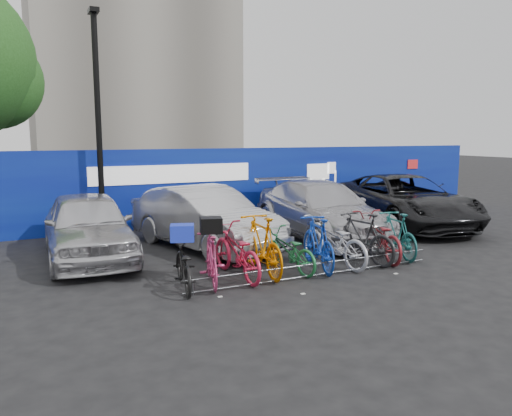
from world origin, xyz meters
TOP-DOWN VIEW (x-y plane):
  - ground at (0.00, 0.00)m, footprint 100.00×100.00m
  - hoarding at (0.01, 6.00)m, footprint 22.00×0.18m
  - lamppost at (-3.20, 5.40)m, footprint 0.25×0.50m
  - bike_rack at (-0.00, -0.60)m, footprint 5.60×0.03m
  - car_0 at (-3.90, 2.94)m, footprint 1.96×4.59m
  - car_1 at (-1.14, 2.79)m, footprint 2.83×4.95m
  - car_2 at (2.26, 2.72)m, footprint 2.42×5.39m
  - car_3 at (5.50, 3.02)m, footprint 3.68×6.13m
  - bike_0 at (-2.63, -0.16)m, footprint 0.89×1.80m
  - bike_1 at (-2.06, -0.14)m, footprint 0.88×1.73m
  - bike_2 at (-1.47, 0.07)m, footprint 0.77×2.06m
  - bike_3 at (-0.90, 0.07)m, footprint 0.71×2.08m
  - bike_4 at (-0.32, 0.02)m, footprint 0.87×1.79m
  - bike_5 at (0.35, -0.09)m, footprint 0.95×1.96m
  - bike_6 at (0.81, 0.02)m, footprint 0.98×2.14m
  - bike_7 at (1.53, -0.05)m, footprint 0.84×1.96m
  - bike_8 at (2.03, 0.04)m, footprint 1.05×2.12m
  - bike_9 at (2.55, -0.00)m, footprint 0.84×1.85m
  - cargo_crate at (-2.63, -0.16)m, footprint 0.51×0.45m
  - cargo_topcase at (-2.06, -0.14)m, footprint 0.48×0.45m

SIDE VIEW (x-z plane):
  - ground at x=0.00m, z-range 0.00..0.00m
  - bike_rack at x=0.00m, z-range 0.01..0.31m
  - bike_0 at x=-2.63m, z-range 0.00..0.90m
  - bike_4 at x=-0.32m, z-range 0.00..0.90m
  - bike_1 at x=-2.06m, z-range 0.00..1.00m
  - bike_8 at x=2.03m, z-range 0.00..1.07m
  - bike_2 at x=-1.47m, z-range 0.00..1.07m
  - bike_9 at x=2.55m, z-range 0.00..1.07m
  - bike_6 at x=0.81m, z-range 0.00..1.08m
  - bike_5 at x=0.35m, z-range 0.00..1.14m
  - bike_7 at x=1.53m, z-range 0.00..1.14m
  - bike_3 at x=-0.90m, z-range 0.00..1.23m
  - car_2 at x=2.26m, z-range 0.00..1.54m
  - car_1 at x=-1.14m, z-range 0.00..1.54m
  - car_0 at x=-3.90m, z-range 0.00..1.54m
  - car_3 at x=5.50m, z-range 0.00..1.59m
  - cargo_crate at x=-2.63m, z-range 0.90..1.21m
  - cargo_topcase at x=-2.06m, z-range 1.00..1.30m
  - hoarding at x=0.01m, z-range 0.00..2.40m
  - lamppost at x=-3.20m, z-range 0.22..6.33m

